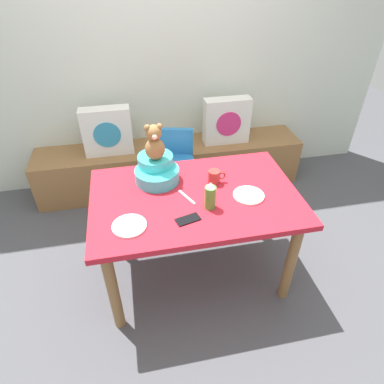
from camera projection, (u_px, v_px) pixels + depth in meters
ground_plane at (195, 270)px, 2.57m from camera, size 8.00×8.00×0.00m
back_wall at (162, 48)px, 2.93m from camera, size 4.40×0.10×2.60m
window_bench at (171, 166)px, 3.36m from camera, size 2.60×0.44×0.46m
pillow_floral_left at (107, 131)px, 2.98m from camera, size 0.44×0.15×0.44m
pillow_floral_right at (227, 121)px, 3.16m from camera, size 0.44×0.15×0.44m
dining_table at (195, 207)px, 2.19m from camera, size 1.34×0.87×0.74m
highchair at (175, 164)px, 2.84m from camera, size 0.39×0.50×0.79m
infant_seat_teal at (157, 170)px, 2.23m from camera, size 0.30×0.33×0.16m
teddy_bear at (155, 143)px, 2.11m from camera, size 0.13×0.12×0.25m
ketchup_bottle at (210, 196)px, 1.98m from camera, size 0.07×0.07×0.18m
coffee_mug at (214, 177)px, 2.21m from camera, size 0.12×0.08×0.09m
dinner_plate_near at (129, 226)px, 1.88m from camera, size 0.20×0.20×0.01m
dinner_plate_far at (249, 195)px, 2.11m from camera, size 0.20×0.20×0.01m
cell_phone at (188, 219)px, 1.93m from camera, size 0.16×0.11×0.01m
table_fork at (187, 197)px, 2.10m from camera, size 0.09×0.16×0.01m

